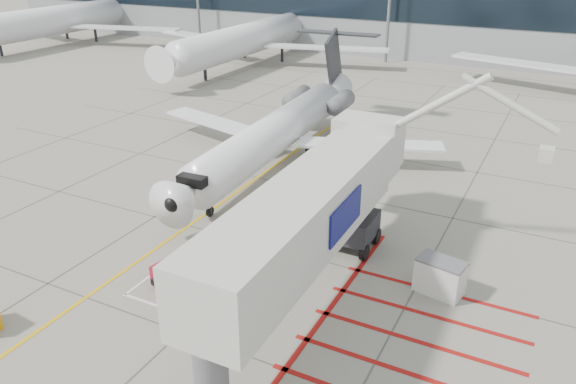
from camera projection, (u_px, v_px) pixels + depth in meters
The scene contains 12 objects.
ground_plane at pixel (231, 285), 27.15m from camera, with size 260.00×260.00×0.00m, color gray.
regional_jet at pixel (261, 121), 38.02m from camera, with size 23.88×30.11×7.89m, color white, non-canonical shape.
jet_bridge at pixel (301, 231), 23.54m from camera, with size 9.70×20.48×8.19m, color silver, non-canonical shape.
pushback_tug at pixel (178, 276), 26.64m from camera, with size 2.34×1.46×1.36m, color #A30F21, non-canonical shape.
baggage_cart at pixel (296, 234), 30.47m from camera, with size 1.99×1.26×1.26m, color #525257, non-canonical shape.
ground_power_unit at pixel (440, 277), 26.24m from camera, with size 2.17×1.27×1.72m, color silver, non-canonical shape.
cone_nose at pixel (228, 228), 31.90m from camera, with size 0.34×0.34×0.47m, color #DA610B.
cone_side at pixel (349, 239), 30.75m from camera, with size 0.32×0.32×0.45m, color #FF420D.
terminal_building at pixel (566, 3), 76.70m from camera, with size 180.00×28.00×14.00m, color gray.
terminal_glass_band at pixel (562, 6), 64.92m from camera, with size 180.00×0.10×6.00m, color black.
bg_aircraft_a at pixel (65, 0), 86.25m from camera, with size 38.18×42.42×12.73m, color silver, non-canonical shape.
bg_aircraft_b at pixel (255, 17), 72.44m from camera, with size 35.08×38.98×11.69m, color silver, non-canonical shape.
Camera 1 is at (12.85, -19.04, 15.39)m, focal length 35.00 mm.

